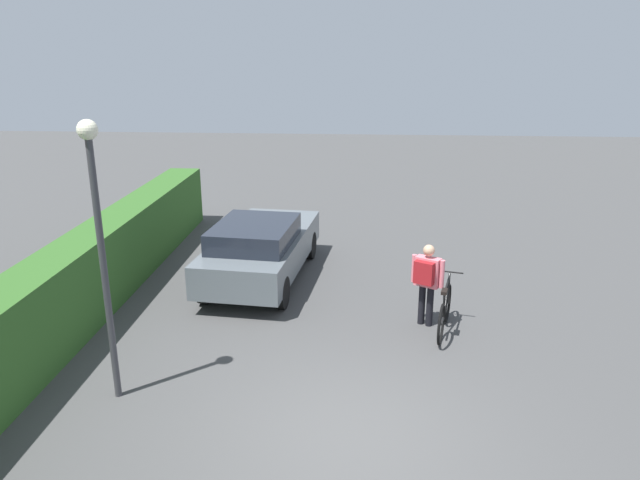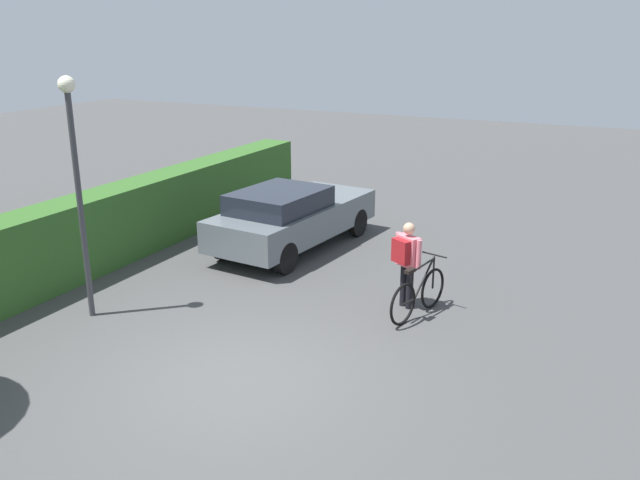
% 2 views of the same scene
% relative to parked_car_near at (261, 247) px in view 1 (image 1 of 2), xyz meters
% --- Properties ---
extents(ground_plane, '(60.00, 60.00, 0.00)m').
position_rel_parked_car_near_xyz_m(ground_plane, '(-5.69, -2.13, -0.78)').
color(ground_plane, '#424242').
extents(parked_car_near, '(4.73, 2.28, 1.48)m').
position_rel_parked_car_near_xyz_m(parked_car_near, '(0.00, 0.00, 0.00)').
color(parked_car_near, slate).
rests_on(parked_car_near, ground).
extents(bicycle, '(1.69, 0.60, 1.04)m').
position_rel_parked_car_near_xyz_m(bicycle, '(-2.36, -3.82, -0.37)').
color(bicycle, black).
rests_on(bicycle, ground).
extents(person_rider, '(0.50, 0.58, 1.61)m').
position_rel_parked_car_near_xyz_m(person_rider, '(-2.09, -3.49, 0.19)').
color(person_rider, black).
rests_on(person_rider, ground).
extents(street_lamp, '(0.28, 0.28, 4.17)m').
position_rel_parked_car_near_xyz_m(street_lamp, '(-4.90, 1.40, 1.92)').
color(street_lamp, '#38383D').
rests_on(street_lamp, ground).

